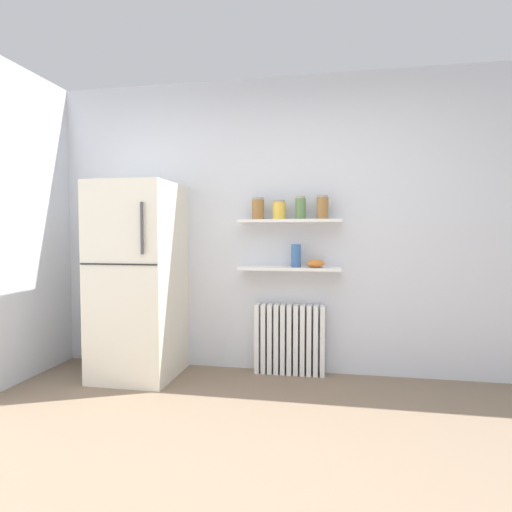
% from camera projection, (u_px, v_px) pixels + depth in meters
% --- Properties ---
extents(ground_plane, '(7.04, 7.04, 0.00)m').
position_uv_depth(ground_plane, '(270.00, 458.00, 2.32)').
color(ground_plane, '#7A6651').
extents(back_wall, '(7.04, 0.10, 2.60)m').
position_uv_depth(back_wall, '(296.00, 226.00, 3.77)').
color(back_wall, silver).
rests_on(back_wall, ground_plane).
extents(refrigerator, '(0.66, 0.73, 1.66)m').
position_uv_depth(refrigerator, '(139.00, 280.00, 3.64)').
color(refrigerator, silver).
rests_on(refrigerator, ground_plane).
extents(radiator, '(0.61, 0.12, 0.61)m').
position_uv_depth(radiator, '(290.00, 339.00, 3.70)').
color(radiator, white).
rests_on(radiator, ground_plane).
extents(wall_shelf_lower, '(0.88, 0.22, 0.02)m').
position_uv_depth(wall_shelf_lower, '(290.00, 269.00, 3.64)').
color(wall_shelf_lower, white).
extents(wall_shelf_upper, '(0.88, 0.22, 0.02)m').
position_uv_depth(wall_shelf_upper, '(290.00, 221.00, 3.62)').
color(wall_shelf_upper, white).
extents(storage_jar_0, '(0.11, 0.11, 0.19)m').
position_uv_depth(storage_jar_0, '(258.00, 209.00, 3.66)').
color(storage_jar_0, olive).
rests_on(storage_jar_0, wall_shelf_upper).
extents(storage_jar_1, '(0.11, 0.11, 0.17)m').
position_uv_depth(storage_jar_1, '(279.00, 210.00, 3.63)').
color(storage_jar_1, yellow).
rests_on(storage_jar_1, wall_shelf_upper).
extents(storage_jar_2, '(0.09, 0.09, 0.20)m').
position_uv_depth(storage_jar_2, '(301.00, 208.00, 3.60)').
color(storage_jar_2, '#5B7F4C').
rests_on(storage_jar_2, wall_shelf_upper).
extents(storage_jar_3, '(0.10, 0.10, 0.20)m').
position_uv_depth(storage_jar_3, '(322.00, 207.00, 3.56)').
color(storage_jar_3, olive).
rests_on(storage_jar_3, wall_shelf_upper).
extents(vase, '(0.08, 0.08, 0.20)m').
position_uv_depth(vase, '(296.00, 256.00, 3.62)').
color(vase, '#38609E').
rests_on(vase, wall_shelf_lower).
extents(shelf_bowl, '(0.15, 0.15, 0.07)m').
position_uv_depth(shelf_bowl, '(316.00, 263.00, 3.60)').
color(shelf_bowl, orange).
rests_on(shelf_bowl, wall_shelf_lower).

